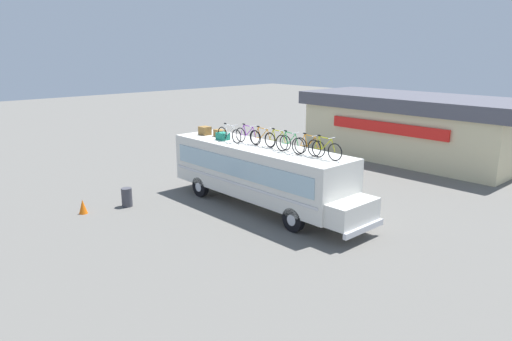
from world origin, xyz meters
name	(u,v)px	position (x,y,z in m)	size (l,w,h in m)	color
ground_plane	(258,206)	(0.00, 0.00, 0.00)	(120.00, 120.00, 0.00)	#605E59
bus	(261,171)	(0.19, 0.00, 1.76)	(11.14, 2.67, 2.98)	silver
luggage_bag_1	(205,131)	(-3.98, -0.14, 3.20)	(0.56, 0.48, 0.43)	olive
luggage_bag_2	(220,133)	(-3.03, 0.12, 3.16)	(0.62, 0.42, 0.36)	olive
luggage_bag_3	(223,136)	(-2.22, -0.34, 3.16)	(0.55, 0.50, 0.36)	#1E7F66
rooftop_bicycle_1	(229,134)	(-1.61, -0.42, 3.36)	(1.77, 0.44, 0.89)	black
rooftop_bicycle_2	(248,135)	(-0.67, -0.05, 3.37)	(1.78, 0.44, 0.93)	black
rooftop_bicycle_3	(262,138)	(0.23, 0.05, 3.36)	(1.73, 0.44, 0.92)	black
rooftop_bicycle_4	(277,140)	(1.13, 0.13, 3.36)	(1.67, 0.44, 0.91)	black
rooftop_bicycle_5	(290,144)	(2.12, -0.10, 3.38)	(1.71, 0.44, 0.97)	black
rooftop_bicycle_6	(309,146)	(3.02, 0.14, 3.37)	(1.71, 0.44, 0.94)	black
rooftop_bicycle_7	(324,149)	(3.85, 0.13, 3.38)	(1.80, 0.44, 0.96)	black
roadside_building	(411,126)	(-0.45, 14.77, 2.23)	(15.02, 6.55, 4.34)	beige
trash_bin	(127,197)	(-4.22, -4.69, 0.45)	(0.50, 0.50, 0.91)	#3F3F47
traffic_cone	(83,207)	(-4.65, -6.68, 0.34)	(0.39, 0.39, 0.67)	orange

